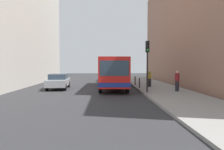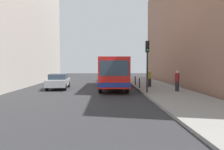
{
  "view_description": "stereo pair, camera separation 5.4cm",
  "coord_description": "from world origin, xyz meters",
  "views": [
    {
      "loc": [
        0.13,
        -19.82,
        2.38
      ],
      "look_at": [
        0.83,
        0.28,
        1.41
      ],
      "focal_mm": 34.91,
      "sensor_mm": 36.0,
      "label": 1
    },
    {
      "loc": [
        0.18,
        -19.82,
        2.38
      ],
      "look_at": [
        0.83,
        0.28,
        1.41
      ],
      "focal_mm": 34.91,
      "sensor_mm": 36.0,
      "label": 2
    }
  ],
  "objects": [
    {
      "name": "pedestrian_mid_sidewalk",
      "position": [
        4.68,
        1.9,
        0.98
      ],
      "size": [
        0.38,
        0.38,
        1.67
      ],
      "rotation": [
        0.0,
        0.0,
        2.45
      ],
      "color": "#26262D",
      "rests_on": "sidewalk"
    },
    {
      "name": "pedestrian_near_signal",
      "position": [
        6.2,
        -1.89,
        1.02
      ],
      "size": [
        0.38,
        0.38,
        1.74
      ],
      "rotation": [
        0.0,
        0.0,
        5.08
      ],
      "color": "#26262D",
      "rests_on": "sidewalk"
    },
    {
      "name": "ground_plane",
      "position": [
        0.0,
        0.0,
        0.0
      ],
      "size": [
        80.0,
        80.0,
        0.0
      ],
      "primitive_type": "plane",
      "color": "#2D2D30"
    },
    {
      "name": "bollard_mid",
      "position": [
        3.45,
        3.53,
        0.62
      ],
      "size": [
        0.11,
        0.11,
        0.95
      ],
      "primitive_type": "cylinder",
      "color": "black",
      "rests_on": "sidewalk"
    },
    {
      "name": "bollard_near",
      "position": [
        3.45,
        0.63,
        0.62
      ],
      "size": [
        0.11,
        0.11,
        0.95
      ],
      "primitive_type": "cylinder",
      "color": "black",
      "rests_on": "sidewalk"
    },
    {
      "name": "car_beside_bus",
      "position": [
        -4.37,
        1.57,
        0.78
      ],
      "size": [
        2.06,
        4.49,
        1.48
      ],
      "rotation": [
        0.0,
        0.0,
        3.2
      ],
      "color": "#A5A8AD",
      "rests_on": "ground"
    },
    {
      "name": "traffic_light",
      "position": [
        3.55,
        -2.59,
        3.01
      ],
      "size": [
        0.28,
        0.33,
        4.1
      ],
      "color": "black",
      "rests_on": "sidewalk"
    },
    {
      "name": "building_right",
      "position": [
        11.5,
        4.0,
        6.92
      ],
      "size": [
        7.0,
        32.0,
        13.84
      ],
      "primitive_type": "cube",
      "color": "#936B56",
      "rests_on": "ground"
    },
    {
      "name": "sidewalk",
      "position": [
        5.4,
        0.0,
        0.07
      ],
      "size": [
        4.4,
        40.0,
        0.15
      ],
      "primitive_type": "cube",
      "color": "gray",
      "rests_on": "ground"
    },
    {
      "name": "car_behind_bus",
      "position": [
        0.61,
        11.79,
        0.78
      ],
      "size": [
        2.02,
        4.47,
        1.48
      ],
      "rotation": [
        0.0,
        0.0,
        3.19
      ],
      "color": "maroon",
      "rests_on": "ground"
    },
    {
      "name": "bus",
      "position": [
        0.98,
        2.39,
        1.73
      ],
      "size": [
        2.7,
        11.06,
        3.0
      ],
      "rotation": [
        0.0,
        0.0,
        3.13
      ],
      "color": "red",
      "rests_on": "ground"
    }
  ]
}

